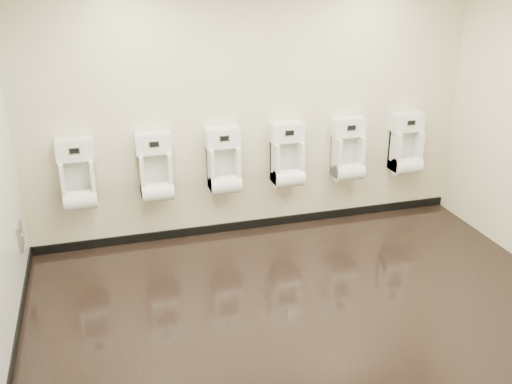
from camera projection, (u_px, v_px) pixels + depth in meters
ground at (306, 308)px, 5.20m from camera, size 5.00×3.50×0.00m
back_wall at (254, 112)px, 6.22m from camera, size 5.00×0.02×2.80m
front_wall at (428, 268)px, 3.11m from camera, size 5.00×0.02×2.80m
skirting_back at (254, 224)px, 6.73m from camera, size 5.00×0.02×0.10m
skirting_left at (14, 352)px, 4.55m from camera, size 0.02×3.50×0.10m
access_panel at (20, 236)px, 5.44m from camera, size 0.04×0.25×0.25m
urinal_0 at (78, 180)px, 5.83m from camera, size 0.38×0.29×0.71m
urinal_1 at (156, 172)px, 6.03m from camera, size 0.38×0.29×0.71m
urinal_2 at (224, 166)px, 6.22m from camera, size 0.38×0.29×0.71m
urinal_3 at (287, 159)px, 6.40m from camera, size 0.38×0.29×0.71m
urinal_4 at (348, 154)px, 6.59m from camera, size 0.38×0.29×0.71m
urinal_5 at (406, 148)px, 6.78m from camera, size 0.38×0.29×0.71m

